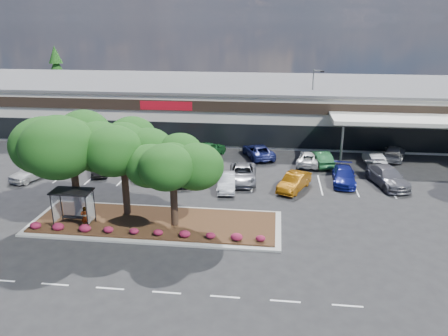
# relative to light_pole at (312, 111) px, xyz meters

# --- Properties ---
(ground) EXTENTS (160.00, 160.00, 0.00)m
(ground) POSITION_rel_light_pole_xyz_m (-10.55, -27.96, -3.76)
(ground) COLOR black
(ground) RESTS_ON ground
(retail_store) EXTENTS (80.40, 25.20, 6.25)m
(retail_store) POSITION_rel_light_pole_xyz_m (-10.48, 5.94, -0.61)
(retail_store) COLOR beige
(retail_store) RESTS_ON ground
(landscape_island) EXTENTS (18.00, 6.00, 0.26)m
(landscape_island) POSITION_rel_light_pole_xyz_m (-12.55, -23.96, -3.64)
(landscape_island) COLOR #979893
(landscape_island) RESTS_ON ground
(lane_markings) EXTENTS (33.12, 20.06, 0.01)m
(lane_markings) POSITION_rel_light_pole_xyz_m (-10.69, -17.54, -3.76)
(lane_markings) COLOR silver
(lane_markings) RESTS_ON ground
(shrub_row) EXTENTS (17.00, 0.80, 0.50)m
(shrub_row) POSITION_rel_light_pole_xyz_m (-12.55, -26.06, -3.25)
(shrub_row) COLOR maroon
(shrub_row) RESTS_ON landscape_island
(bus_shelter) EXTENTS (2.75, 1.55, 2.59)m
(bus_shelter) POSITION_rel_light_pole_xyz_m (-18.05, -25.01, -1.46)
(bus_shelter) COLOR black
(bus_shelter) RESTS_ON landscape_island
(island_tree_west) EXTENTS (7.20, 7.20, 7.89)m
(island_tree_west) POSITION_rel_light_pole_xyz_m (-18.55, -23.46, 0.44)
(island_tree_west) COLOR #173E10
(island_tree_west) RESTS_ON landscape_island
(island_tree_mid) EXTENTS (6.60, 6.60, 7.32)m
(island_tree_mid) POSITION_rel_light_pole_xyz_m (-15.05, -22.76, 0.16)
(island_tree_mid) COLOR #173E10
(island_tree_mid) RESTS_ON landscape_island
(island_tree_east) EXTENTS (5.80, 5.80, 6.50)m
(island_tree_east) POSITION_rel_light_pole_xyz_m (-11.05, -24.26, -0.25)
(island_tree_east) COLOR #173E10
(island_tree_east) RESTS_ON landscape_island
(conifer_north_west) EXTENTS (4.40, 4.40, 10.00)m
(conifer_north_west) POSITION_rel_light_pole_xyz_m (-40.55, 18.04, 1.24)
(conifer_north_west) COLOR #173E10
(conifer_north_west) RESTS_ON ground
(person_waiting) EXTENTS (0.65, 0.51, 1.58)m
(person_waiting) POSITION_rel_light_pole_xyz_m (-17.10, -25.51, -2.71)
(person_waiting) COLOR #594C47
(person_waiting) RESTS_ON landscape_island
(light_pole) EXTENTS (1.41, 0.76, 8.57)m
(light_pole) POSITION_rel_light_pole_xyz_m (0.00, 0.00, 0.00)
(light_pole) COLOR #979893
(light_pole) RESTS_ON ground
(car_0) EXTENTS (3.21, 4.79, 1.52)m
(car_0) POSITION_rel_light_pole_xyz_m (-26.36, -16.09, -3.01)
(car_0) COLOR silver
(car_0) RESTS_ON ground
(car_1) EXTENTS (2.61, 4.37, 1.36)m
(car_1) POSITION_rel_light_pole_xyz_m (-20.67, -13.86, -3.08)
(car_1) COLOR black
(car_1) RESTS_ON ground
(car_2) EXTENTS (3.60, 6.38, 1.68)m
(car_2) POSITION_rel_light_pole_xyz_m (-15.61, -13.24, -2.92)
(car_2) COLOR #6D2608
(car_2) RESTS_ON ground
(car_3) EXTENTS (2.62, 5.00, 1.62)m
(car_3) POSITION_rel_light_pole_xyz_m (-12.40, -15.04, -2.95)
(car_3) COLOR black
(car_3) RESTS_ON ground
(car_4) EXTENTS (1.91, 4.33, 1.38)m
(car_4) POSITION_rel_light_pole_xyz_m (-8.26, -16.54, -3.07)
(car_4) COLOR #ABAEB7
(car_4) RESTS_ON ground
(car_5) EXTENTS (2.74, 5.43, 1.47)m
(car_5) POSITION_rel_light_pole_xyz_m (-7.02, -14.42, -3.03)
(car_5) COLOR slate
(car_5) RESTS_ON ground
(car_6) EXTENTS (3.23, 4.71, 1.47)m
(car_6) POSITION_rel_light_pole_xyz_m (-2.42, -15.93, -3.03)
(car_6) COLOR #834807
(car_6) RESTS_ON ground
(car_7) EXTENTS (2.33, 4.96, 1.40)m
(car_7) POSITION_rel_light_pole_xyz_m (2.07, -13.79, -3.06)
(car_7) COLOR navy
(car_7) RESTS_ON ground
(car_8) EXTENTS (3.53, 5.93, 1.61)m
(car_8) POSITION_rel_light_pole_xyz_m (5.83, -13.82, -2.96)
(car_8) COLOR #5D5C64
(car_8) RESTS_ON ground
(car_9) EXTENTS (2.58, 5.11, 1.42)m
(car_9) POSITION_rel_light_pole_xyz_m (-19.71, -7.71, -3.05)
(car_9) COLOR maroon
(car_9) RESTS_ON ground
(car_10) EXTENTS (3.72, 5.11, 1.37)m
(car_10) POSITION_rel_light_pole_xyz_m (-18.20, -7.64, -3.08)
(car_10) COLOR silver
(car_10) RESTS_ON ground
(car_11) EXTENTS (3.50, 4.86, 1.54)m
(car_11) POSITION_rel_light_pole_xyz_m (-16.55, -8.74, -3.00)
(car_11) COLOR #4C4D53
(car_11) RESTS_ON ground
(car_12) EXTENTS (3.94, 5.43, 1.72)m
(car_12) POSITION_rel_light_pole_xyz_m (-11.31, -7.53, -2.90)
(car_12) COLOR #185524
(car_12) RESTS_ON ground
(car_13) EXTENTS (4.12, 5.74, 1.45)m
(car_13) POSITION_rel_light_pole_xyz_m (-5.95, -7.07, -3.04)
(car_13) COLOR navy
(car_13) RESTS_ON ground
(car_14) EXTENTS (2.62, 4.75, 1.48)m
(car_14) POSITION_rel_light_pole_xyz_m (0.35, -8.92, -3.02)
(car_14) COLOR #1D542A
(car_14) RESTS_ON ground
(car_15) EXTENTS (3.00, 5.09, 1.33)m
(car_15) POSITION_rel_light_pole_xyz_m (-0.68, -8.76, -3.10)
(car_15) COLOR silver
(car_15) RESTS_ON ground
(car_16) EXTENTS (1.73, 4.13, 1.33)m
(car_16) POSITION_rel_light_pole_xyz_m (5.78, -8.37, -3.10)
(car_16) COLOR #B4B4B4
(car_16) RESTS_ON ground
(car_17) EXTENTS (3.53, 5.35, 1.44)m
(car_17) POSITION_rel_light_pole_xyz_m (8.26, -5.97, -3.04)
(car_17) COLOR slate
(car_17) RESTS_ON ground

